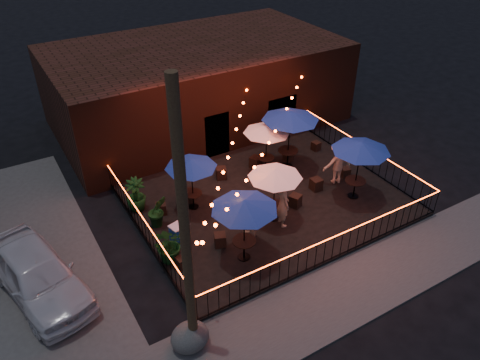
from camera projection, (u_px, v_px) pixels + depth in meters
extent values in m
plane|color=black|center=(296.00, 230.00, 17.21)|extent=(110.00, 110.00, 0.00)
cube|color=black|center=(266.00, 201.00, 18.59)|extent=(10.00, 8.00, 0.15)
cube|color=#494744|center=(356.00, 286.00, 14.87)|extent=(18.00, 2.50, 0.05)
cube|color=#371A0F|center=(197.00, 84.00, 23.66)|extent=(14.00, 8.00, 4.00)
cube|color=black|center=(216.00, 136.00, 20.96)|extent=(1.20, 0.24, 2.20)
cube|color=black|center=(281.00, 108.00, 22.17)|extent=(1.60, 0.24, 1.20)
cylinder|color=#3B2618|center=(185.00, 237.00, 10.83)|extent=(0.26, 0.26, 8.00)
cube|color=black|center=(332.00, 258.00, 15.65)|extent=(10.00, 0.04, 0.04)
cube|color=black|center=(335.00, 237.00, 15.14)|extent=(10.00, 0.04, 0.04)
cube|color=#FF440F|center=(335.00, 237.00, 15.12)|extent=(10.00, 0.03, 0.02)
cube|color=black|center=(147.00, 240.00, 16.39)|extent=(0.04, 8.00, 0.04)
cube|color=black|center=(144.00, 220.00, 15.88)|extent=(0.04, 8.00, 0.04)
cube|color=#FF440F|center=(144.00, 219.00, 15.86)|extent=(0.03, 8.00, 0.02)
cube|color=black|center=(361.00, 164.00, 20.62)|extent=(0.04, 8.00, 0.04)
cube|color=black|center=(364.00, 146.00, 20.11)|extent=(0.04, 8.00, 0.04)
cube|color=#FF440F|center=(364.00, 145.00, 20.09)|extent=(0.03, 8.00, 0.02)
cylinder|color=black|center=(244.00, 257.00, 15.79)|extent=(0.44, 0.44, 0.03)
cylinder|color=black|center=(244.00, 249.00, 15.60)|extent=(0.06, 0.06, 0.71)
cylinder|color=black|center=(244.00, 241.00, 15.39)|extent=(0.79, 0.79, 0.04)
cylinder|color=black|center=(244.00, 230.00, 15.14)|extent=(0.04, 0.04, 2.38)
cone|color=navy|center=(244.00, 204.00, 14.56)|extent=(2.51, 2.51, 0.35)
cylinder|color=black|center=(194.00, 207.00, 18.13)|extent=(0.39, 0.39, 0.03)
cylinder|color=black|center=(193.00, 200.00, 17.95)|extent=(0.05, 0.05, 0.64)
cylinder|color=black|center=(193.00, 193.00, 17.77)|extent=(0.71, 0.71, 0.04)
cylinder|color=black|center=(192.00, 184.00, 17.54)|extent=(0.04, 0.04, 2.12)
cone|color=navy|center=(191.00, 163.00, 17.03)|extent=(2.49, 2.49, 0.31)
cylinder|color=black|center=(273.00, 218.00, 17.55)|extent=(0.39, 0.39, 0.03)
cylinder|color=black|center=(273.00, 211.00, 17.37)|extent=(0.05, 0.05, 0.65)
cylinder|color=black|center=(274.00, 204.00, 17.18)|extent=(0.72, 0.72, 0.04)
cylinder|color=black|center=(274.00, 195.00, 16.95)|extent=(0.04, 0.04, 2.15)
cone|color=silver|center=(275.00, 173.00, 16.43)|extent=(2.22, 2.22, 0.31)
cylinder|color=black|center=(265.00, 170.00, 20.31)|extent=(0.39, 0.39, 0.03)
cylinder|color=black|center=(266.00, 164.00, 20.13)|extent=(0.05, 0.05, 0.65)
cylinder|color=black|center=(266.00, 157.00, 19.95)|extent=(0.72, 0.72, 0.04)
cylinder|color=black|center=(266.00, 149.00, 19.72)|extent=(0.04, 0.04, 2.15)
cone|color=silver|center=(267.00, 129.00, 19.19)|extent=(2.46, 2.46, 0.31)
cylinder|color=black|center=(353.00, 196.00, 18.72)|extent=(0.45, 0.45, 0.03)
cylinder|color=black|center=(354.00, 189.00, 18.52)|extent=(0.06, 0.06, 0.73)
cylinder|color=black|center=(356.00, 181.00, 18.31)|extent=(0.81, 0.81, 0.04)
cylinder|color=black|center=(357.00, 171.00, 18.05)|extent=(0.04, 0.04, 2.44)
cone|color=navy|center=(361.00, 147.00, 17.45)|extent=(2.52, 2.52, 0.36)
cylinder|color=black|center=(287.00, 166.00, 20.59)|extent=(0.48, 0.48, 0.03)
cylinder|color=black|center=(288.00, 158.00, 20.38)|extent=(0.07, 0.07, 0.79)
cylinder|color=black|center=(288.00, 150.00, 20.15)|extent=(0.88, 0.88, 0.04)
cylinder|color=black|center=(289.00, 140.00, 19.87)|extent=(0.05, 0.05, 2.63)
cone|color=navy|center=(290.00, 116.00, 19.23)|extent=(2.99, 2.99, 0.38)
cube|color=black|center=(182.00, 262.00, 15.30)|extent=(0.38, 0.38, 0.41)
cube|color=black|center=(220.00, 240.00, 16.18)|extent=(0.52, 0.52, 0.47)
cube|color=black|center=(161.00, 209.00, 17.69)|extent=(0.47, 0.47, 0.44)
cube|color=black|center=(188.00, 195.00, 18.34)|extent=(0.56, 0.56, 0.51)
cube|color=black|center=(246.00, 214.00, 17.46)|extent=(0.45, 0.45, 0.41)
cube|color=black|center=(295.00, 200.00, 18.08)|extent=(0.54, 0.54, 0.49)
cube|color=black|center=(221.00, 173.00, 19.70)|extent=(0.54, 0.54, 0.49)
cube|color=black|center=(256.00, 162.00, 20.38)|extent=(0.57, 0.57, 0.52)
cube|color=black|center=(316.00, 184.00, 19.00)|extent=(0.43, 0.43, 0.49)
cube|color=black|center=(345.00, 172.00, 19.82)|extent=(0.43, 0.43, 0.41)
cube|color=black|center=(288.00, 157.00, 20.87)|extent=(0.43, 0.43, 0.43)
cube|color=black|center=(316.00, 146.00, 21.68)|extent=(0.39, 0.39, 0.41)
imported|color=tan|center=(283.00, 204.00, 16.78)|extent=(0.53, 0.73, 1.84)
imported|color=#DAB28C|center=(249.00, 219.00, 15.99)|extent=(0.98, 1.10, 1.90)
imported|color=tan|center=(338.00, 163.00, 19.08)|extent=(1.33, 0.98, 1.85)
imported|color=#1A370F|center=(170.00, 245.00, 15.39)|extent=(1.17, 1.02, 1.27)
imported|color=#173D0D|center=(158.00, 211.00, 16.88)|extent=(0.76, 0.64, 1.29)
imported|color=#163A12|center=(136.00, 195.00, 17.66)|extent=(0.79, 0.79, 1.34)
cube|color=#0F3CA3|center=(180.00, 235.00, 16.18)|extent=(0.67, 0.54, 0.78)
cube|color=silver|center=(179.00, 225.00, 15.95)|extent=(0.72, 0.59, 0.05)
ellipsoid|color=#474742|center=(190.00, 337.00, 12.84)|extent=(1.05, 0.91, 0.77)
imported|color=silver|center=(38.00, 274.00, 14.25)|extent=(2.90, 4.99, 1.60)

